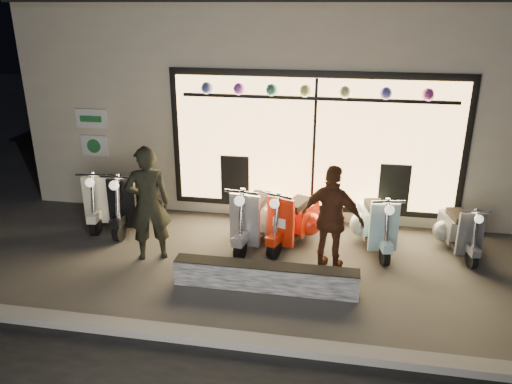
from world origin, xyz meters
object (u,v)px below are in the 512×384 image
graffiti_barrier (265,277)px  scooter_silver (257,216)px  scooter_red (296,219)px  woman (332,219)px  man (148,204)px

graffiti_barrier → scooter_silver: size_ratio=1.70×
scooter_silver → scooter_red: (0.69, 0.05, -0.03)m
graffiti_barrier → scooter_silver: 1.70m
scooter_red → woman: size_ratio=0.86×
scooter_silver → man: size_ratio=0.83×
scooter_red → woman: (0.65, -0.90, 0.43)m
man → woman: (2.94, 0.14, -0.10)m
scooter_red → man: 2.57m
scooter_silver → scooter_red: bearing=13.2°
scooter_red → scooter_silver: bearing=-155.0°
graffiti_barrier → scooter_silver: (-0.42, 1.62, 0.26)m
graffiti_barrier → woman: 1.38m
man → woman: bearing=159.8°
scooter_red → woman: 1.19m
scooter_silver → graffiti_barrier: bearing=-66.7°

